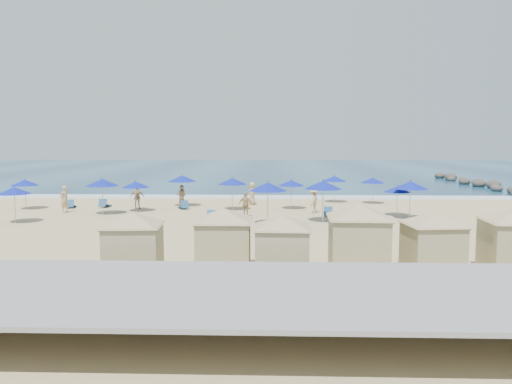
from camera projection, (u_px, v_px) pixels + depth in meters
ground at (239, 229)px, 28.03m from camera, size 160.00×160.00×0.00m
ocean at (260, 170)px, 82.70m from camera, size 160.00×80.00×0.06m
surf_line at (250, 197)px, 43.44m from camera, size 160.00×2.50×0.08m
seawall at (208, 290)px, 14.55m from camera, size 160.00×6.10×1.22m
rock_jetty at (484, 184)px, 52.01m from camera, size 2.56×26.66×0.96m
trash_bin at (274, 230)px, 25.56m from camera, size 1.00×1.00×0.79m
cabana_0 at (133, 236)px, 18.11m from camera, size 4.18×4.18×2.63m
cabana_1 at (224, 232)px, 18.76m from camera, size 4.31×4.31×2.70m
cabana_2 at (283, 239)px, 17.91m from camera, size 4.08×4.08×2.56m
cabana_3 at (358, 230)px, 18.71m from camera, size 4.59×4.59×2.88m
cabana_4 at (433, 235)px, 18.53m from camera, size 4.07×4.07×2.57m
umbrella_0 at (25, 183)px, 35.81m from camera, size 1.97×1.97×2.24m
umbrella_1 at (14, 191)px, 29.93m from camera, size 1.99×1.99×2.27m
umbrella_2 at (135, 185)px, 34.67m from camera, size 1.93×1.93×2.19m
umbrella_3 at (102, 182)px, 33.32m from camera, size 2.19×2.19×2.49m
umbrella_4 at (182, 178)px, 37.38m from camera, size 2.14×2.14×2.44m
umbrella_5 at (232, 181)px, 35.39m from camera, size 2.10×2.10×2.39m
umbrella_6 at (268, 187)px, 29.29m from camera, size 2.28×2.28×2.60m
umbrella_7 at (291, 183)px, 35.93m from camera, size 1.92×1.92×2.19m
umbrella_8 at (323, 185)px, 30.21m from camera, size 2.31×2.31×2.63m
umbrella_9 at (334, 179)px, 39.73m from camera, size 1.94×1.94×2.21m
umbrella_10 at (398, 189)px, 32.62m from camera, size 1.80×1.80×2.05m
umbrella_11 at (411, 185)px, 31.24m from camera, size 2.20×2.20×2.50m
umbrella_12 at (373, 180)px, 38.96m from camera, size 1.86×1.86×2.12m
beach_chair_0 at (71, 205)px, 36.66m from camera, size 0.75×1.28×0.66m
beach_chair_1 at (104, 204)px, 37.00m from camera, size 0.65×1.30×0.70m
beach_chair_2 at (184, 206)px, 36.11m from camera, size 0.99×1.32×0.67m
beach_chair_3 at (212, 216)px, 31.31m from camera, size 0.73×1.28×0.66m
beach_chair_4 at (328, 213)px, 32.68m from camera, size 0.75×1.34×0.69m
beach_chair_5 at (358, 213)px, 32.61m from camera, size 0.80×1.30×0.67m
beachgoer_0 at (64, 199)px, 34.29m from camera, size 0.67×0.80×1.86m
beachgoer_1 at (181, 196)px, 37.52m from camera, size 0.87×0.73×1.62m
beachgoer_2 at (245, 204)px, 32.42m from camera, size 1.04×0.82×1.64m
beachgoer_3 at (314, 201)px, 34.06m from camera, size 0.94×1.24×1.69m
beachgoer_4 at (252, 193)px, 38.55m from camera, size 0.64×0.91×1.75m
beachgoer_5 at (137, 197)px, 36.06m from camera, size 1.02×0.43×1.73m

